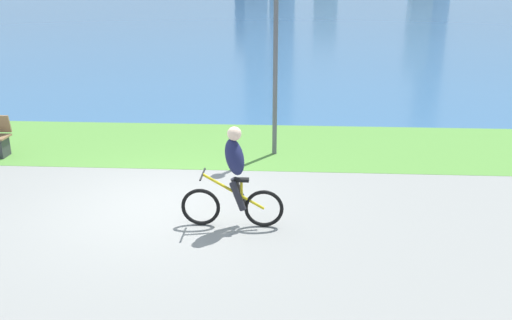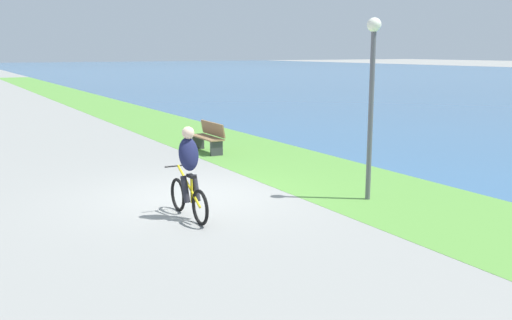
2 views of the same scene
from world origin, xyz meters
The scene contains 5 objects.
ground_plane centered at (0.00, 0.00, 0.00)m, with size 300.00×300.00×0.00m, color gray.
grass_strip_bayside centered at (0.00, 3.59, 0.00)m, with size 120.00×3.48×0.01m, color #59933D.
cyclist_lead centered at (1.34, -0.70, 0.83)m, with size 1.66×0.52×1.67m.
bench_near_path centered at (-4.72, 2.49, 0.45)m, with size 1.50×0.47×0.90m.
lamppost_tall centered at (1.88, 2.99, 2.39)m, with size 0.28×0.28×3.61m.
Camera 2 is at (10.57, -4.55, 2.98)m, focal length 40.01 mm.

